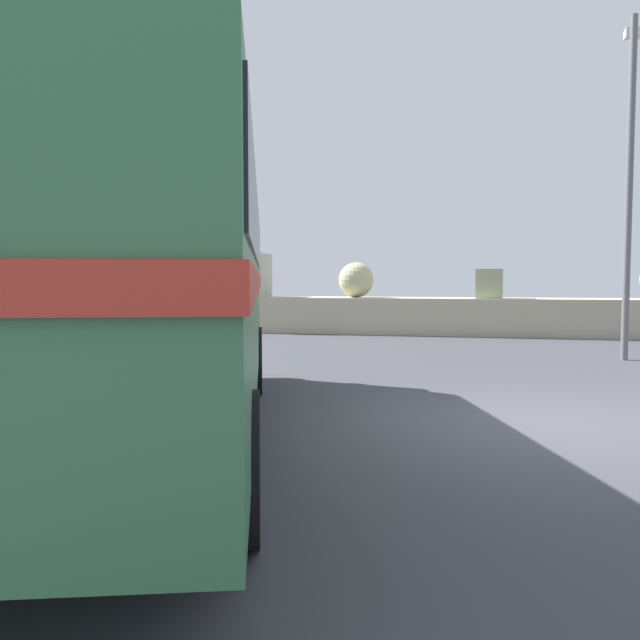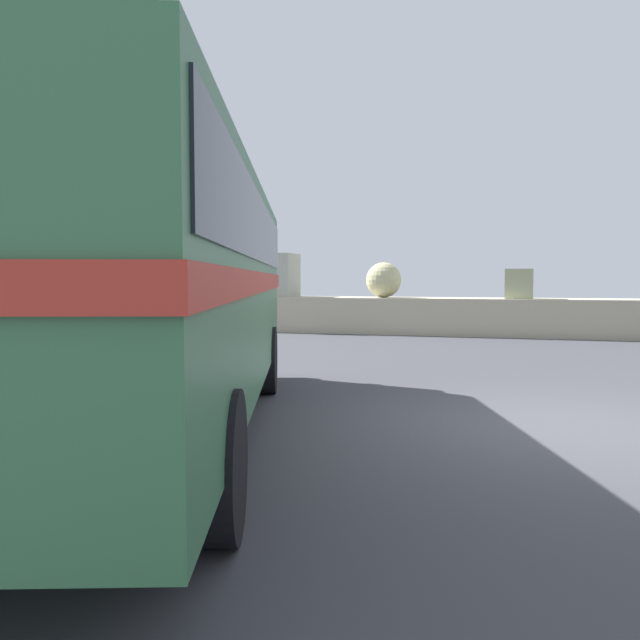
% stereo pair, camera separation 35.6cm
% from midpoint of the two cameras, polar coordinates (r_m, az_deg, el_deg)
% --- Properties ---
extents(ground, '(32.00, 26.00, 0.02)m').
position_cam_midpoint_polar(ground, '(7.79, 22.43, -8.82)').
color(ground, '#393A40').
extents(breakwater, '(31.36, 2.04, 2.47)m').
position_cam_midpoint_polar(breakwater, '(19.41, 18.42, 0.67)').
color(breakwater, '#AFA48A').
rests_on(breakwater, ground).
extents(vintage_coach, '(4.89, 8.91, 3.70)m').
position_cam_midpoint_polar(vintage_coach, '(6.66, -14.23, 6.94)').
color(vintage_coach, black).
rests_on(vintage_coach, ground).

